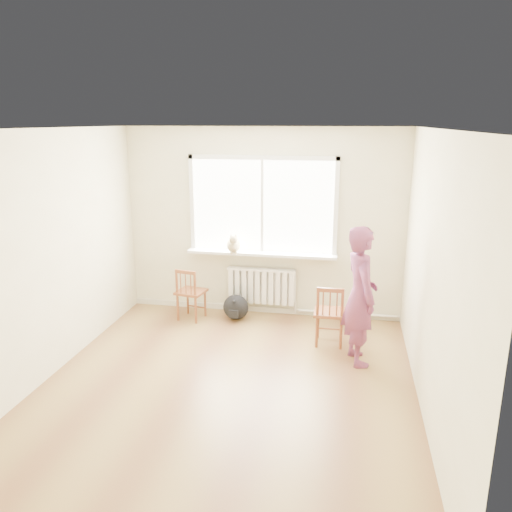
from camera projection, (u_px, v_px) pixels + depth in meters
The scene contains 13 objects.
floor at pixel (227, 387), 5.36m from camera, with size 4.50×4.50×0.00m, color olive.
ceiling at pixel (222, 129), 4.65m from camera, with size 4.50×4.50×0.00m, color white.
back_wall at pixel (263, 223), 7.14m from camera, with size 4.00×0.01×2.70m, color beige.
window at pixel (263, 202), 7.04m from camera, with size 2.12×0.05×1.42m.
windowsill at pixel (261, 254), 7.15m from camera, with size 2.15×0.22×0.04m, color white.
radiator at pixel (261, 286), 7.29m from camera, with size 1.00×0.12×0.55m.
heating_pipe at pixel (347, 314), 7.20m from camera, with size 0.04×0.04×1.40m, color silver.
baseboard at pixel (262, 309), 7.47m from camera, with size 4.00×0.03×0.08m, color beige.
chair_left at pixel (190, 294), 7.10m from camera, with size 0.44×0.43×0.77m.
chair_right at pixel (330, 315), 6.28m from camera, with size 0.40×0.38×0.80m.
person at pixel (360, 296), 5.75m from camera, with size 0.60×0.39×1.64m, color #AE3A4F.
cat at pixel (234, 244), 7.10m from camera, with size 0.25×0.44×0.30m.
backpack at pixel (236, 307), 7.15m from camera, with size 0.37×0.28×0.37m, color black.
Camera 1 is at (1.20, -4.66, 2.77)m, focal length 35.00 mm.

